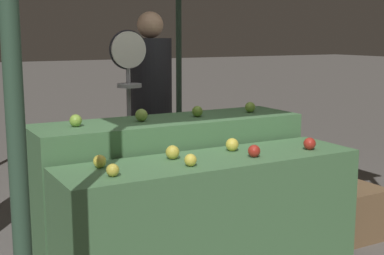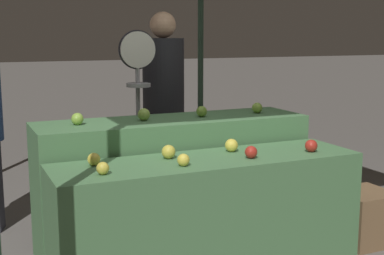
% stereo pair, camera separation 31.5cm
% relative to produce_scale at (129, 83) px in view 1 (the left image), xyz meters
% --- Properties ---
extents(display_counter_front, '(1.99, 0.55, 0.81)m').
position_rel_produce_scale_xyz_m(display_counter_front, '(0.05, -1.23, -0.79)').
color(display_counter_front, '#4C7A4C').
rests_on(display_counter_front, ground_plane).
extents(display_counter_back, '(1.99, 0.55, 0.98)m').
position_rel_produce_scale_xyz_m(display_counter_back, '(0.05, -0.63, -0.71)').
color(display_counter_back, '#4C7A4C').
rests_on(display_counter_back, ground_plane).
extents(apple_front_0, '(0.07, 0.07, 0.07)m').
position_rel_produce_scale_xyz_m(apple_front_0, '(-0.66, -1.34, -0.35)').
color(apple_front_0, gold).
rests_on(apple_front_0, display_counter_front).
extents(apple_front_1, '(0.08, 0.08, 0.08)m').
position_rel_produce_scale_xyz_m(apple_front_1, '(-0.17, -1.35, -0.35)').
color(apple_front_1, yellow).
rests_on(apple_front_1, display_counter_front).
extents(apple_front_2, '(0.08, 0.08, 0.08)m').
position_rel_produce_scale_xyz_m(apple_front_2, '(0.30, -1.33, -0.35)').
color(apple_front_2, '#AD281E').
rests_on(apple_front_2, display_counter_front).
extents(apple_front_3, '(0.08, 0.08, 0.08)m').
position_rel_produce_scale_xyz_m(apple_front_3, '(0.76, -1.33, -0.34)').
color(apple_front_3, '#AD281E').
rests_on(apple_front_3, display_counter_front).
extents(apple_front_4, '(0.08, 0.08, 0.08)m').
position_rel_produce_scale_xyz_m(apple_front_4, '(-0.65, -1.12, -0.35)').
color(apple_front_4, yellow).
rests_on(apple_front_4, display_counter_front).
extents(apple_front_5, '(0.09, 0.09, 0.09)m').
position_rel_produce_scale_xyz_m(apple_front_5, '(-0.18, -1.13, -0.34)').
color(apple_front_5, gold).
rests_on(apple_front_5, display_counter_front).
extents(apple_front_6, '(0.09, 0.09, 0.09)m').
position_rel_produce_scale_xyz_m(apple_front_6, '(0.28, -1.11, -0.34)').
color(apple_front_6, yellow).
rests_on(apple_front_6, display_counter_front).
extents(apple_back_0, '(0.08, 0.08, 0.08)m').
position_rel_produce_scale_xyz_m(apple_back_0, '(-0.64, -0.62, -0.18)').
color(apple_back_0, '#84AD3D').
rests_on(apple_back_0, display_counter_back).
extents(apple_back_1, '(0.09, 0.09, 0.09)m').
position_rel_produce_scale_xyz_m(apple_back_1, '(-0.17, -0.63, -0.17)').
color(apple_back_1, '#8EB247').
rests_on(apple_back_1, display_counter_back).
extents(apple_back_2, '(0.08, 0.08, 0.08)m').
position_rel_produce_scale_xyz_m(apple_back_2, '(0.28, -0.63, -0.18)').
color(apple_back_2, '#7AA338').
rests_on(apple_back_2, display_counter_back).
extents(apple_back_3, '(0.08, 0.08, 0.08)m').
position_rel_produce_scale_xyz_m(apple_back_3, '(0.76, -0.63, -0.18)').
color(apple_back_3, '#84AD3D').
rests_on(apple_back_3, display_counter_back).
extents(produce_scale, '(0.32, 0.20, 1.62)m').
position_rel_produce_scale_xyz_m(produce_scale, '(0.00, 0.00, 0.00)').
color(produce_scale, '#99999E').
rests_on(produce_scale, ground_plane).
extents(person_vendor_at_scale, '(0.48, 0.48, 1.78)m').
position_rel_produce_scale_xyz_m(person_vendor_at_scale, '(0.35, 0.34, -0.17)').
color(person_vendor_at_scale, '#2D2D38').
rests_on(person_vendor_at_scale, ground_plane).
extents(wooden_crate_side, '(0.40, 0.40, 0.40)m').
position_rel_produce_scale_xyz_m(wooden_crate_side, '(1.42, -1.14, -0.99)').
color(wooden_crate_side, brown).
rests_on(wooden_crate_side, ground_plane).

